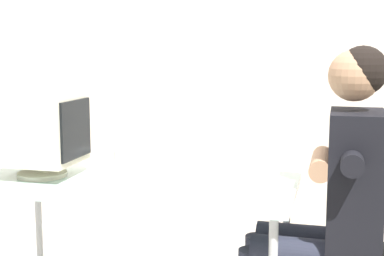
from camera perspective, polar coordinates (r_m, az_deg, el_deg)
The scene contains 7 objects.
wall_back at distance 3.77m, azimuth 6.03°, elevation 10.69°, with size 8.00×0.10×3.00m, color beige.
desk at distance 2.57m, azimuth -5.86°, elevation -6.52°, with size 1.45×0.67×0.74m.
crt_monitor at distance 2.67m, azimuth -15.21°, elevation -0.11°, with size 0.36×0.32×0.39m.
keyboard at distance 2.57m, azimuth -8.34°, elevation -4.96°, with size 0.18×0.45×0.03m.
office_chair at distance 2.52m, azimuth 18.12°, elevation -11.85°, with size 0.44×0.44×0.88m.
person_seated at distance 2.44m, azimuth 13.96°, elevation -6.32°, with size 0.71×0.55×1.35m.
desk_mug at distance 2.81m, azimuth -7.16°, elevation -3.19°, with size 0.08×0.09×0.09m.
Camera 1 is at (0.89, -2.32, 1.35)m, focal length 51.98 mm.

